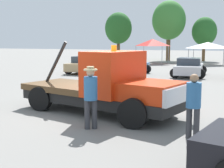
{
  "coord_description": "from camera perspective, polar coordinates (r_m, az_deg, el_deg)",
  "views": [
    {
      "loc": [
        4.61,
        -9.71,
        2.49
      ],
      "look_at": [
        0.5,
        0.0,
        1.05
      ],
      "focal_mm": 50.0,
      "sensor_mm": 36.0,
      "label": 1
    }
  ],
  "objects": [
    {
      "name": "tree_left",
      "position": [
        42.0,
        16.53,
        9.17
      ],
      "size": [
        3.13,
        3.13,
        5.59
      ],
      "color": "brown",
      "rests_on": "ground"
    },
    {
      "name": "ground_plane",
      "position": [
        11.03,
        -2.4,
        -5.27
      ],
      "size": [
        160.0,
        160.0,
        0.0
      ],
      "primitive_type": "plane",
      "color": "gray"
    },
    {
      "name": "person_near_truck",
      "position": [
        8.2,
        14.67,
        -3.14
      ],
      "size": [
        0.37,
        0.37,
        1.68
      ],
      "rotation": [
        0.0,
        0.0,
        4.43
      ],
      "color": "#38383D",
      "rests_on": "ground"
    },
    {
      "name": "tree_right",
      "position": [
        41.35,
        1.18,
        10.14
      ],
      "size": [
        3.51,
        3.51,
        6.27
      ],
      "color": "brown",
      "rests_on": "ground"
    },
    {
      "name": "canopy_tent_white",
      "position": [
        35.59,
        17.13,
        6.78
      ],
      "size": [
        3.59,
        3.59,
        2.44
      ],
      "color": "#9E9EA3",
      "rests_on": "ground"
    },
    {
      "name": "person_at_hood",
      "position": [
        8.84,
        -3.92,
        -1.54
      ],
      "size": [
        0.4,
        0.4,
        1.8
      ],
      "rotation": [
        0.0,
        0.0,
        2.2
      ],
      "color": "#38383D",
      "rests_on": "ground"
    },
    {
      "name": "parked_car_silver",
      "position": [
        23.2,
        13.95,
        2.99
      ],
      "size": [
        2.62,
        4.72,
        1.34
      ],
      "rotation": [
        0.0,
        0.0,
        1.66
      ],
      "color": "#B7B7BC",
      "rests_on": "ground"
    },
    {
      "name": "parked_car_skyblue",
      "position": [
        23.35,
        3.28,
        3.23
      ],
      "size": [
        2.51,
        4.83,
        1.34
      ],
      "rotation": [
        0.0,
        0.0,
        1.6
      ],
      "color": "#669ED1",
      "rests_on": "ground"
    },
    {
      "name": "canopy_tent_red",
      "position": [
        35.58,
        7.44,
        7.54
      ],
      "size": [
        3.02,
        3.02,
        2.78
      ],
      "color": "#9E9EA3",
      "rests_on": "ground"
    },
    {
      "name": "parked_car_tan",
      "position": [
        25.19,
        -4.71,
        3.55
      ],
      "size": [
        2.63,
        4.66,
        1.34
      ],
      "rotation": [
        0.0,
        0.0,
        1.64
      ],
      "color": "tan",
      "rests_on": "ground"
    },
    {
      "name": "tree_center",
      "position": [
        42.24,
        10.35,
        11.36
      ],
      "size": [
        4.36,
        4.36,
        7.79
      ],
      "color": "brown",
      "rests_on": "ground"
    },
    {
      "name": "tow_truck",
      "position": [
        10.64,
        -0.88,
        -0.65
      ],
      "size": [
        6.3,
        3.32,
        2.51
      ],
      "rotation": [
        0.0,
        0.0,
        -0.23
      ],
      "color": "black",
      "rests_on": "ground"
    }
  ]
}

